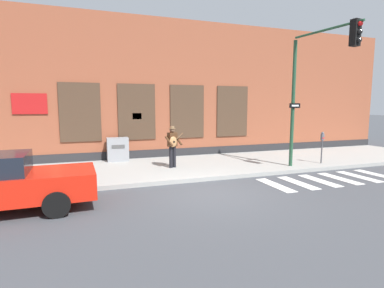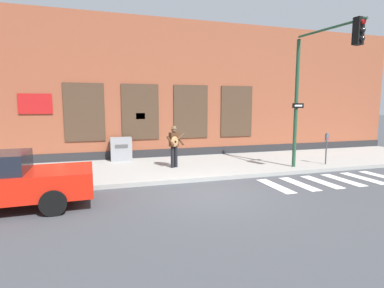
# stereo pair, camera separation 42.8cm
# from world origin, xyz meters

# --- Properties ---
(ground_plane) EXTENTS (160.00, 160.00, 0.00)m
(ground_plane) POSITION_xyz_m (0.00, 0.00, 0.00)
(ground_plane) COLOR #424449
(sidewalk) EXTENTS (28.00, 4.88, 0.15)m
(sidewalk) POSITION_xyz_m (0.00, 3.96, 0.08)
(sidewalk) COLOR #9E9E99
(sidewalk) RESTS_ON ground
(building_backdrop) EXTENTS (28.00, 4.06, 7.04)m
(building_backdrop) POSITION_xyz_m (-0.00, 8.40, 3.52)
(building_backdrop) COLOR brown
(building_backdrop) RESTS_ON ground
(crosswalk) EXTENTS (5.20, 1.90, 0.01)m
(crosswalk) POSITION_xyz_m (4.86, 0.22, 0.01)
(crosswalk) COLOR silver
(crosswalk) RESTS_ON ground
(busker) EXTENTS (0.78, 0.67, 1.75)m
(busker) POSITION_xyz_m (-0.27, 3.60, 1.15)
(busker) COLOR black
(busker) RESTS_ON sidewalk
(traffic_light) EXTENTS (0.83, 2.98, 5.48)m
(traffic_light) POSITION_xyz_m (4.83, 1.21, 3.92)
(traffic_light) COLOR #234C33
(traffic_light) RESTS_ON sidewalk
(parking_meter) EXTENTS (0.13, 0.11, 1.44)m
(parking_meter) POSITION_xyz_m (6.36, 2.30, 1.10)
(parking_meter) COLOR #47474C
(parking_meter) RESTS_ON sidewalk
(utility_box) EXTENTS (0.98, 0.56, 1.11)m
(utility_box) POSITION_xyz_m (-2.30, 5.96, 0.71)
(utility_box) COLOR gray
(utility_box) RESTS_ON sidewalk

